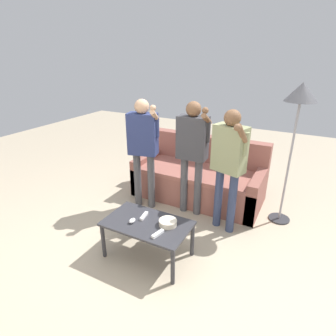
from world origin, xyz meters
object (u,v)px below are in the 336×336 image
Objects in this scene: player_right at (229,158)px; floor_lamp at (300,102)px; couch at (199,178)px; game_remote_wand_near at (144,216)px; coffee_table at (148,227)px; player_left at (143,142)px; snack_bowl at (168,223)px; game_remote_nunchuk at (132,221)px; player_center at (192,146)px; game_remote_wand_far at (158,234)px.

floor_lamp is at bearing 41.25° from player_right.
couch is 1.52m from game_remote_wand_near.
coffee_table is 0.59× the size of player_left.
couch is 1.55m from snack_bowl.
game_remote_nunchuk is 1.28m from player_center.
floor_lamp reaches higher than snack_bowl.
game_remote_wand_far is (0.24, -1.73, 0.14)m from couch.
game_remote_wand_near is at bearing -92.16° from couch.
game_remote_nunchuk is 2.35m from floor_lamp.
game_remote_nunchuk is 0.36m from game_remote_wand_far.
floor_lamp is (1.36, 1.55, 1.14)m from game_remote_nunchuk.
snack_bowl is 1.16m from player_center.
player_center is (0.67, 0.15, 0.00)m from player_left.
snack_bowl is 0.31m from game_remote_wand_near.
game_remote_wand_far is (-0.01, -0.20, -0.01)m from snack_bowl.
floor_lamp is at bearing 58.11° from game_remote_wand_far.
snack_bowl is at bearing -125.25° from floor_lamp.
couch reaches higher than coffee_table.
couch is 0.85m from player_center.
coffee_table is 1.24m from player_center.
coffee_table is (0.03, -1.59, 0.07)m from couch.
snack_bowl is 0.12× the size of player_left.
coffee_table is 5.86× the size of game_remote_wand_near.
coffee_table is 1.28m from player_left.
coffee_table is 2.26m from floor_lamp.
player_center reaches higher than player_right.
player_right is at bearing 53.87° from game_remote_nunchuk.
game_remote_nunchuk is 0.56× the size of game_remote_wand_far.
couch is at bearing 97.96° from game_remote_wand_far.
player_center is (0.04, 1.08, 0.61)m from coffee_table.
player_left is at bearing 128.08° from game_remote_wand_far.
player_right is 9.88× the size of game_remote_wand_far.
game_remote_wand_near is (-0.31, 0.01, -0.01)m from snack_bowl.
player_left reaches higher than couch.
player_center is (0.19, 1.15, 0.53)m from game_remote_nunchuk.
game_remote_nunchuk is (-0.14, -0.07, 0.08)m from coffee_table.
player_center reaches higher than couch.
game_remote_nunchuk is at bearing -110.16° from game_remote_wand_near.
player_right is at bearing -0.46° from player_left.
floor_lamp is (1.24, -0.12, 1.29)m from couch.
couch is at bearing 132.42° from player_right.
game_remote_wand_near is (-1.30, -1.40, -1.15)m from floor_lamp.
game_remote_wand_far is (0.21, -0.14, 0.07)m from coffee_table.
snack_bowl reaches higher than game_remote_wand_far.
player_center is at bearing 87.81° from coffee_table.
game_remote_nunchuk is 1.23m from player_left.
game_remote_wand_near is at bearing -132.96° from floor_lamp.
player_right is 9.78× the size of game_remote_wand_near.
couch is 1.13m from player_right.
couch is 22.03× the size of game_remote_nunchuk.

